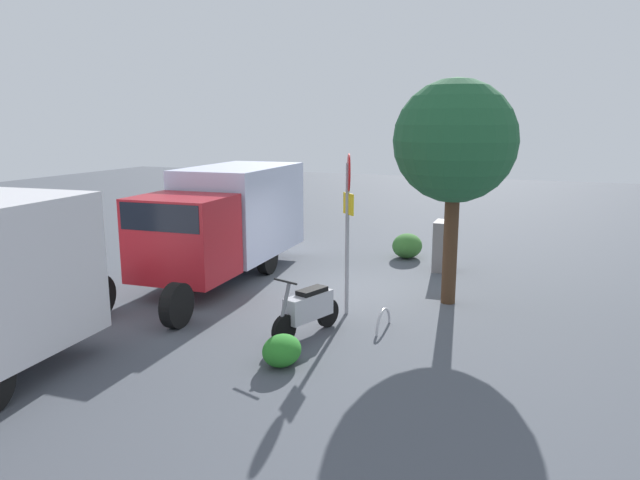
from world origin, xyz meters
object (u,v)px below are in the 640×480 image
object	(u,v)px
motorcycle	(308,309)
street_tree	(455,142)
box_truck_near	(224,217)
utility_cabinet	(444,246)
stop_sign	(348,209)
bike_rack_hoop	(383,329)

from	to	relation	value
motorcycle	street_tree	size ratio (longest dim) A/B	0.36
box_truck_near	utility_cabinet	distance (m)	5.95
stop_sign	box_truck_near	bearing A→B (deg)	-113.15
box_truck_near	bike_rack_hoop	bearing A→B (deg)	61.75
motorcycle	street_tree	bearing A→B (deg)	163.47
box_truck_near	street_tree	distance (m)	6.17
motorcycle	stop_sign	world-z (taller)	stop_sign
box_truck_near	street_tree	world-z (taller)	street_tree
box_truck_near	motorcycle	size ratio (longest dim) A/B	4.16
box_truck_near	stop_sign	xyz separation A→B (m)	(1.71, 3.99, 0.68)
box_truck_near	bike_rack_hoop	size ratio (longest dim) A/B	8.56
street_tree	bike_rack_hoop	distance (m)	4.27
motorcycle	bike_rack_hoop	distance (m)	1.59
street_tree	bike_rack_hoop	xyz separation A→B (m)	(2.20, -0.87, -3.56)
motorcycle	bike_rack_hoop	xyz separation A→B (m)	(-0.83, 1.25, -0.52)
utility_cabinet	bike_rack_hoop	size ratio (longest dim) A/B	1.60
utility_cabinet	bike_rack_hoop	world-z (taller)	utility_cabinet
street_tree	stop_sign	bearing A→B (deg)	-49.42
stop_sign	utility_cabinet	world-z (taller)	stop_sign
box_truck_near	stop_sign	bearing A→B (deg)	63.72
box_truck_near	street_tree	xyz separation A→B (m)	(0.12, 5.83, 1.99)
street_tree	utility_cabinet	size ratio (longest dim) A/B	3.61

